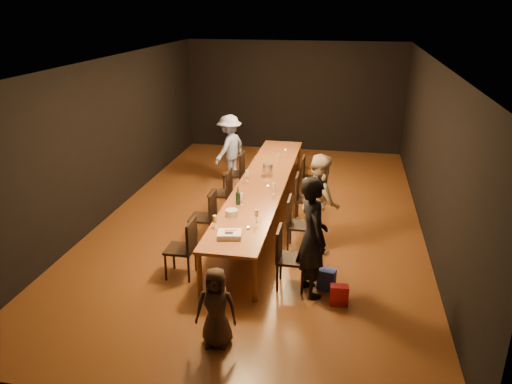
% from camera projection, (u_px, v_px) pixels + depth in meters
% --- Properties ---
extents(ground, '(10.00, 10.00, 0.00)m').
position_uv_depth(ground, '(262.00, 218.00, 9.78)').
color(ground, '#462611').
rests_on(ground, ground).
extents(room_shell, '(6.04, 10.04, 3.02)m').
position_uv_depth(room_shell, '(263.00, 113.00, 9.04)').
color(room_shell, black).
rests_on(room_shell, ground).
extents(table, '(0.90, 6.00, 0.75)m').
position_uv_depth(table, '(263.00, 184.00, 9.53)').
color(table, brown).
rests_on(table, ground).
extents(chair_right_0, '(0.42, 0.42, 0.93)m').
position_uv_depth(chair_right_0, '(292.00, 258.00, 7.26)').
color(chair_right_0, black).
rests_on(chair_right_0, ground).
extents(chair_right_1, '(0.42, 0.42, 0.93)m').
position_uv_depth(chair_right_1, '(300.00, 224.00, 8.36)').
color(chair_right_1, black).
rests_on(chair_right_1, ground).
extents(chair_right_2, '(0.42, 0.42, 0.93)m').
position_uv_depth(chair_right_2, '(307.00, 199.00, 9.46)').
color(chair_right_2, black).
rests_on(chair_right_2, ground).
extents(chair_right_3, '(0.42, 0.42, 0.93)m').
position_uv_depth(chair_right_3, '(312.00, 178.00, 10.57)').
color(chair_right_3, black).
rests_on(chair_right_3, ground).
extents(chair_left_0, '(0.42, 0.42, 0.93)m').
position_uv_depth(chair_left_0, '(180.00, 248.00, 7.55)').
color(chair_left_0, black).
rests_on(chair_left_0, ground).
extents(chair_left_1, '(0.42, 0.42, 0.93)m').
position_uv_depth(chair_left_1, '(203.00, 217.00, 8.66)').
color(chair_left_1, black).
rests_on(chair_left_1, ground).
extents(chair_left_2, '(0.42, 0.42, 0.93)m').
position_uv_depth(chair_left_2, '(220.00, 193.00, 9.76)').
color(chair_left_2, black).
rests_on(chair_left_2, ground).
extents(chair_left_3, '(0.42, 0.42, 0.93)m').
position_uv_depth(chair_left_3, '(234.00, 173.00, 10.86)').
color(chair_left_3, black).
rests_on(chair_left_3, ground).
extents(woman_birthday, '(0.66, 0.77, 1.78)m').
position_uv_depth(woman_birthday, '(313.00, 237.00, 6.96)').
color(woman_birthday, black).
rests_on(woman_birthday, ground).
extents(woman_tan, '(0.86, 0.96, 1.64)m').
position_uv_depth(woman_tan, '(320.00, 201.00, 8.37)').
color(woman_tan, beige).
rests_on(woman_tan, ground).
extents(man_blue, '(0.90, 1.14, 1.55)m').
position_uv_depth(man_blue, '(230.00, 148.00, 11.61)').
color(man_blue, '#91A7E1').
rests_on(man_blue, ground).
extents(child, '(0.53, 0.37, 1.03)m').
position_uv_depth(child, '(216.00, 307.00, 6.00)').
color(child, '#3B2C21').
rests_on(child, ground).
extents(gift_bag_red, '(0.26, 0.16, 0.30)m').
position_uv_depth(gift_bag_red, '(339.00, 295.00, 6.92)').
color(gift_bag_red, red).
rests_on(gift_bag_red, ground).
extents(gift_bag_blue, '(0.28, 0.22, 0.32)m').
position_uv_depth(gift_bag_blue, '(327.00, 279.00, 7.30)').
color(gift_bag_blue, '#223397').
rests_on(gift_bag_blue, ground).
extents(birthday_cake, '(0.39, 0.33, 0.08)m').
position_uv_depth(birthday_cake, '(230.00, 235.00, 7.26)').
color(birthday_cake, white).
rests_on(birthday_cake, table).
extents(plate_stack, '(0.25, 0.25, 0.11)m').
position_uv_depth(plate_stack, '(232.00, 213.00, 7.95)').
color(plate_stack, silver).
rests_on(plate_stack, table).
extents(champagne_bottle, '(0.08, 0.08, 0.32)m').
position_uv_depth(champagne_bottle, '(238.00, 195.00, 8.39)').
color(champagne_bottle, black).
rests_on(champagne_bottle, table).
extents(ice_bucket, '(0.24, 0.24, 0.22)m').
position_uv_depth(ice_bucket, '(268.00, 169.00, 9.87)').
color(ice_bucket, silver).
rests_on(ice_bucket, table).
extents(wineglass_0, '(0.06, 0.06, 0.21)m').
position_uv_depth(wineglass_0, '(215.00, 222.00, 7.52)').
color(wineglass_0, beige).
rests_on(wineglass_0, table).
extents(wineglass_1, '(0.06, 0.06, 0.21)m').
position_uv_depth(wineglass_1, '(256.00, 216.00, 7.73)').
color(wineglass_1, beige).
rests_on(wineglass_1, table).
extents(wineglass_2, '(0.06, 0.06, 0.21)m').
position_uv_depth(wineglass_2, '(242.00, 199.00, 8.40)').
color(wineglass_2, silver).
rests_on(wineglass_2, table).
extents(wineglass_3, '(0.06, 0.06, 0.21)m').
position_uv_depth(wineglass_3, '(274.00, 189.00, 8.86)').
color(wineglass_3, beige).
rests_on(wineglass_3, table).
extents(wineglass_4, '(0.06, 0.06, 0.21)m').
position_uv_depth(wineglass_4, '(247.00, 176.00, 9.51)').
color(wineglass_4, silver).
rests_on(wineglass_4, table).
extents(wineglass_5, '(0.06, 0.06, 0.21)m').
position_uv_depth(wineglass_5, '(279.00, 159.00, 10.54)').
color(wineglass_5, silver).
rests_on(wineglass_5, table).
extents(tealight_near, '(0.05, 0.05, 0.03)m').
position_uv_depth(tealight_near, '(248.00, 228.00, 7.52)').
color(tealight_near, '#B2B7B2').
rests_on(tealight_near, table).
extents(tealight_mid, '(0.05, 0.05, 0.03)m').
position_uv_depth(tealight_mid, '(268.00, 187.00, 9.21)').
color(tealight_mid, '#B2B7B2').
rests_on(tealight_mid, table).
extents(tealight_far, '(0.05, 0.05, 0.03)m').
position_uv_depth(tealight_far, '(285.00, 150.00, 11.45)').
color(tealight_far, '#B2B7B2').
rests_on(tealight_far, table).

